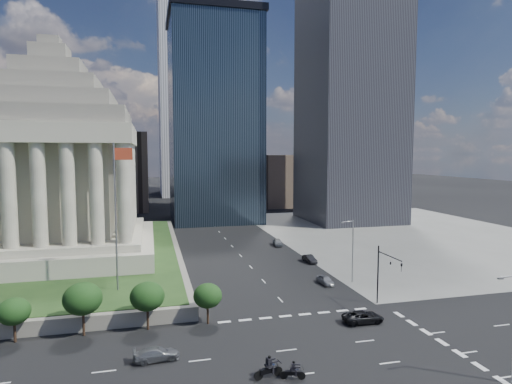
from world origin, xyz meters
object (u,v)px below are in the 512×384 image
object	(u,v)px
parked_sedan_mid	(310,259)
parked_sedan_far	(278,242)
flagpole	(117,208)
street_lamp_north	(352,247)
pickup_truck	(363,317)
parked_sedan_near	(325,280)
suv_grey	(157,354)
war_memorial	(54,148)
motorcycle_trail	(268,367)
motorcycle_lead	(293,370)
traffic_signal_ne	(385,269)

from	to	relation	value
parked_sedan_mid	parked_sedan_far	size ratio (longest dim) A/B	0.91
flagpole	street_lamp_north	size ratio (longest dim) A/B	2.00
pickup_truck	parked_sedan_near	world-z (taller)	pickup_truck
suv_grey	parked_sedan_near	world-z (taller)	parked_sedan_near
war_memorial	parked_sedan_far	bearing A→B (deg)	7.82
parked_sedan_mid	motorcycle_trail	distance (m)	42.72
parked_sedan_near	motorcycle_lead	bearing A→B (deg)	-122.25
parked_sedan_near	motorcycle_trail	size ratio (longest dim) A/B	1.39
street_lamp_north	motorcycle_trail	size ratio (longest dim) A/B	3.48
flagpole	traffic_signal_ne	world-z (taller)	flagpole
suv_grey	pickup_truck	bearing A→B (deg)	-86.22
street_lamp_north	parked_sedan_mid	bearing A→B (deg)	97.71
flagpole	suv_grey	size ratio (longest dim) A/B	4.44
pickup_truck	flagpole	bearing A→B (deg)	64.49
flagpole	parked_sedan_far	xyz separation A→B (m)	(31.78, 30.04, -12.34)
traffic_signal_ne	motorcycle_lead	size ratio (longest dim) A/B	3.38
pickup_truck	traffic_signal_ne	bearing A→B (deg)	-52.32
parked_sedan_near	suv_grey	bearing A→B (deg)	-147.18
flagpole	parked_sedan_far	size ratio (longest dim) A/B	4.42
suv_grey	flagpole	bearing A→B (deg)	9.78
flagpole	pickup_truck	size ratio (longest dim) A/B	3.98
traffic_signal_ne	parked_sedan_mid	distance (m)	25.24
street_lamp_north	parked_sedan_far	distance (m)	29.64
street_lamp_north	pickup_truck	distance (m)	17.11
pickup_truck	parked_sedan_mid	world-z (taller)	pickup_truck
flagpole	street_lamp_north	bearing A→B (deg)	1.63
street_lamp_north	war_memorial	bearing A→B (deg)	154.08
traffic_signal_ne	pickup_truck	size ratio (longest dim) A/B	1.59
motorcycle_lead	suv_grey	bearing A→B (deg)	168.20
suv_grey	motorcycle_lead	distance (m)	13.65
suv_grey	parked_sedan_mid	distance (m)	43.28
pickup_truck	motorcycle_trail	distance (m)	17.53
flagpole	parked_sedan_mid	world-z (taller)	flagpole
war_memorial	pickup_truck	bearing A→B (deg)	-42.77
war_memorial	flagpole	distance (m)	28.16
war_memorial	parked_sedan_mid	size ratio (longest dim) A/B	9.49
traffic_signal_ne	pickup_truck	world-z (taller)	traffic_signal_ne
motorcycle_lead	motorcycle_trail	world-z (taller)	motorcycle_trail
street_lamp_north	suv_grey	bearing A→B (deg)	-148.15
flagpole	suv_grey	bearing A→B (deg)	-75.40
street_lamp_north	parked_sedan_far	bearing A→B (deg)	96.63
pickup_truck	parked_sedan_far	distance (m)	44.34
parked_sedan_far	war_memorial	bearing A→B (deg)	-165.17
war_memorial	parked_sedan_near	xyz separation A→B (m)	(43.00, -22.85, -20.72)
suv_grey	parked_sedan_far	size ratio (longest dim) A/B	1.00
war_memorial	parked_sedan_near	bearing A→B (deg)	-27.99
street_lamp_north	pickup_truck	xyz separation A→B (m)	(-6.01, -15.23, -4.96)
street_lamp_north	suv_grey	distance (m)	36.23
war_memorial	street_lamp_north	world-z (taller)	war_memorial
street_lamp_north	parked_sedan_far	world-z (taller)	street_lamp_north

